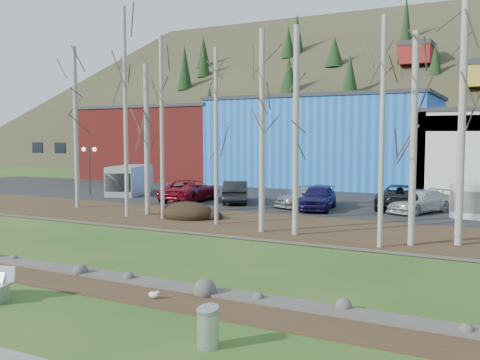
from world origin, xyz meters
The scene contains 32 objects.
ground centered at (0.00, 0.00, 0.00)m, with size 200.00×200.00×0.00m, color #234D17.
dirt_strip centered at (0.00, 2.10, 0.01)m, with size 80.00×1.80×0.03m, color #382616.
near_bank_rocks centered at (0.00, 3.10, 0.00)m, with size 80.00×0.80×0.50m, color #47423D, non-canonical shape.
river centered at (0.00, 7.20, 0.00)m, with size 80.00×8.00×0.90m, color black, non-canonical shape.
far_bank_rocks centered at (0.00, 11.30, 0.00)m, with size 80.00×0.80×0.46m, color #47423D, non-canonical shape.
far_bank centered at (0.00, 14.50, 0.07)m, with size 80.00×7.00×0.15m, color #382616.
parking_lot centered at (0.00, 25.00, 0.07)m, with size 80.00×14.00×0.14m, color black.
building_brick centered at (-24.00, 39.00, 3.91)m, with size 16.32×12.24×7.80m.
building_blue centered at (-6.00, 39.00, 4.16)m, with size 20.40×12.24×8.30m.
hillside centered at (0.00, 84.00, 17.50)m, with size 160.00×72.00×35.00m, color #312C1E, non-canonical shape.
litter_bin centered at (4.53, -0.38, 0.41)m, with size 0.48×0.48×0.82m, color silver.
seagull centered at (1.42, 1.84, 0.15)m, with size 0.38×0.18×0.27m.
dirt_mound centered at (-5.69, 14.35, 0.47)m, with size 3.29×2.32×0.65m, color black.
birch_0 centered at (-14.14, 14.83, 5.15)m, with size 0.27×0.27×10.00m.
birch_1 centered at (-8.92, 13.28, 5.89)m, with size 0.23×0.23×11.48m.
birch_2 centered at (-8.35, 14.41, 4.41)m, with size 0.30×0.30×8.51m.
birch_3 centered at (-6.65, 13.50, 5.04)m, with size 0.21×0.21×9.78m.
birch_4 centered at (-0.16, 12.32, 4.81)m, with size 0.27×0.27×9.33m.
birch_5 centered at (-3.14, 13.24, 4.58)m, with size 0.20×0.20×8.85m.
birch_6 centered at (5.55, 11.30, 4.73)m, with size 0.20×0.20×9.15m.
birch_7 centered at (8.29, 13.26, 5.48)m, with size 0.30×0.30×10.65m.
birch_8 centered at (6.59, 12.31, 4.45)m, with size 0.28×0.28×8.61m.
birch_10 centered at (1.51, 12.32, 4.81)m, with size 0.27×0.27×9.33m.
street_lamp centered at (-18.85, 20.94, 3.01)m, with size 1.40×0.33×3.65m.
car_0 centered at (-6.46, 21.56, 0.88)m, with size 1.58×4.52×1.49m, color black.
car_1 centered at (-9.66, 20.93, 0.89)m, with size 2.47×5.36×1.49m, color maroon.
car_2 centered at (-1.71, 21.90, 0.79)m, with size 1.81×4.46×1.30m, color #94979A.
car_3 centered at (-0.39, 20.85, 0.90)m, with size 1.80×4.47×1.52m, color #1C1550.
car_4 centered at (4.02, 23.57, 0.90)m, with size 2.51×5.44×1.51m, color black.
car_5 centered at (5.30, 22.41, 0.80)m, with size 1.85×4.54×1.32m, color silver.
van_white centered at (8.46, 22.66, 1.08)m, with size 2.78×4.60×1.88m.
van_grey centered at (-16.27, 22.42, 1.24)m, with size 3.62×5.43×2.20m.
Camera 1 is at (10.35, -10.04, 4.55)m, focal length 40.00 mm.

